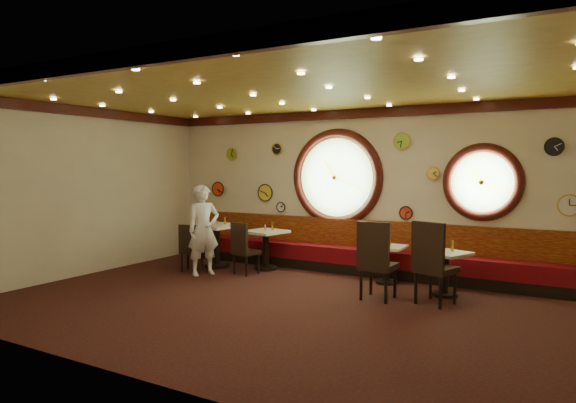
% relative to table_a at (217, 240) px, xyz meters
% --- Properties ---
extents(floor, '(9.00, 6.00, 0.00)m').
position_rel_table_a_xyz_m(floor, '(2.78, -1.83, -0.56)').
color(floor, black).
rests_on(floor, ground).
extents(ceiling, '(9.00, 6.00, 0.02)m').
position_rel_table_a_xyz_m(ceiling, '(2.78, -1.83, 2.64)').
color(ceiling, gold).
rests_on(ceiling, wall_back).
extents(wall_back, '(9.00, 0.02, 3.20)m').
position_rel_table_a_xyz_m(wall_back, '(2.78, 1.17, 1.04)').
color(wall_back, beige).
rests_on(wall_back, floor).
extents(wall_front, '(9.00, 0.02, 3.20)m').
position_rel_table_a_xyz_m(wall_front, '(2.78, -4.83, 1.04)').
color(wall_front, beige).
rests_on(wall_front, floor).
extents(wall_left, '(0.02, 6.00, 3.20)m').
position_rel_table_a_xyz_m(wall_left, '(-1.72, -1.83, 1.04)').
color(wall_left, beige).
rests_on(wall_left, floor).
extents(molding_back, '(9.00, 0.10, 0.18)m').
position_rel_table_a_xyz_m(molding_back, '(2.78, 1.12, 2.55)').
color(molding_back, '#340E09').
rests_on(molding_back, wall_back).
extents(molding_front, '(9.00, 0.10, 0.18)m').
position_rel_table_a_xyz_m(molding_front, '(2.78, -4.78, 2.55)').
color(molding_front, '#340E09').
rests_on(molding_front, wall_back).
extents(molding_left, '(0.10, 6.00, 0.18)m').
position_rel_table_a_xyz_m(molding_left, '(-1.67, -1.83, 2.55)').
color(molding_left, '#340E09').
rests_on(molding_left, wall_back).
extents(banquette_base, '(8.00, 0.55, 0.20)m').
position_rel_table_a_xyz_m(banquette_base, '(2.78, 0.89, -0.46)').
color(banquette_base, black).
rests_on(banquette_base, floor).
extents(banquette_seat, '(8.00, 0.55, 0.30)m').
position_rel_table_a_xyz_m(banquette_seat, '(2.78, 0.89, -0.21)').
color(banquette_seat, '#5A0710').
rests_on(banquette_seat, banquette_base).
extents(banquette_back, '(8.00, 0.10, 0.55)m').
position_rel_table_a_xyz_m(banquette_back, '(2.78, 1.11, 0.19)').
color(banquette_back, '#5E0907').
rests_on(banquette_back, wall_back).
extents(porthole_left_glass, '(1.66, 0.02, 1.66)m').
position_rel_table_a_xyz_m(porthole_left_glass, '(2.18, 1.16, 1.29)').
color(porthole_left_glass, '#80B069').
rests_on(porthole_left_glass, wall_back).
extents(porthole_left_frame, '(1.98, 0.18, 1.98)m').
position_rel_table_a_xyz_m(porthole_left_frame, '(2.18, 1.15, 1.29)').
color(porthole_left_frame, '#340E09').
rests_on(porthole_left_frame, wall_back).
extents(porthole_left_ring, '(1.61, 0.03, 1.61)m').
position_rel_table_a_xyz_m(porthole_left_ring, '(2.18, 1.12, 1.29)').
color(porthole_left_ring, gold).
rests_on(porthole_left_ring, wall_back).
extents(porthole_right_glass, '(1.10, 0.02, 1.10)m').
position_rel_table_a_xyz_m(porthole_right_glass, '(4.98, 1.16, 1.24)').
color(porthole_right_glass, '#80B069').
rests_on(porthole_right_glass, wall_back).
extents(porthole_right_frame, '(1.38, 0.18, 1.38)m').
position_rel_table_a_xyz_m(porthole_right_frame, '(4.98, 1.15, 1.24)').
color(porthole_right_frame, '#340E09').
rests_on(porthole_right_frame, wall_back).
extents(porthole_right_ring, '(1.09, 0.03, 1.09)m').
position_rel_table_a_xyz_m(porthole_right_ring, '(4.98, 1.12, 1.24)').
color(porthole_right_ring, gold).
rests_on(porthole_right_ring, wall_back).
extents(wall_clock_0, '(0.24, 0.03, 0.24)m').
position_rel_table_a_xyz_m(wall_clock_0, '(0.78, 1.13, 1.89)').
color(wall_clock_0, black).
rests_on(wall_clock_0, wall_back).
extents(wall_clock_1, '(0.32, 0.03, 0.32)m').
position_rel_table_a_xyz_m(wall_clock_1, '(-0.82, 1.13, 0.99)').
color(wall_clock_1, red).
rests_on(wall_clock_1, wall_back).
extents(wall_clock_2, '(0.36, 0.03, 0.36)m').
position_rel_table_a_xyz_m(wall_clock_2, '(0.48, 1.13, 0.94)').
color(wall_clock_2, gold).
rests_on(wall_clock_2, wall_back).
extents(wall_clock_3, '(0.26, 0.03, 0.26)m').
position_rel_table_a_xyz_m(wall_clock_3, '(-0.42, 1.13, 1.79)').
color(wall_clock_3, '#84B023').
rests_on(wall_clock_3, wall_back).
extents(wall_clock_4, '(0.24, 0.03, 0.24)m').
position_rel_table_a_xyz_m(wall_clock_4, '(3.63, 1.13, 0.64)').
color(wall_clock_4, red).
rests_on(wall_clock_4, wall_back).
extents(wall_clock_5, '(0.34, 0.03, 0.34)m').
position_rel_table_a_xyz_m(wall_clock_5, '(6.33, 1.13, 0.89)').
color(wall_clock_5, white).
rests_on(wall_clock_5, wall_back).
extents(wall_clock_6, '(0.20, 0.03, 0.20)m').
position_rel_table_a_xyz_m(wall_clock_6, '(0.88, 1.13, 0.64)').
color(wall_clock_6, silver).
rests_on(wall_clock_6, wall_back).
extents(wall_clock_7, '(0.30, 0.03, 0.30)m').
position_rel_table_a_xyz_m(wall_clock_7, '(3.53, 1.13, 1.99)').
color(wall_clock_7, '#8AC93E').
rests_on(wall_clock_7, wall_back).
extents(wall_clock_8, '(0.28, 0.03, 0.28)m').
position_rel_table_a_xyz_m(wall_clock_8, '(6.08, 1.13, 1.84)').
color(wall_clock_8, black).
rests_on(wall_clock_8, wall_back).
extents(wall_clock_9, '(0.22, 0.03, 0.22)m').
position_rel_table_a_xyz_m(wall_clock_9, '(4.13, 1.13, 1.39)').
color(wall_clock_9, '#F8D252').
rests_on(wall_clock_9, wall_back).
extents(table_a, '(0.89, 0.89, 0.88)m').
position_rel_table_a_xyz_m(table_a, '(0.00, 0.00, 0.00)').
color(table_a, black).
rests_on(table_a, floor).
extents(table_b, '(0.85, 0.85, 0.79)m').
position_rel_table_a_xyz_m(table_b, '(1.02, 0.29, -0.06)').
color(table_b, black).
rests_on(table_b, floor).
extents(table_c, '(0.63, 0.63, 0.68)m').
position_rel_table_a_xyz_m(table_c, '(3.53, 0.33, -0.13)').
color(table_c, black).
rests_on(table_c, floor).
extents(table_d, '(0.85, 0.85, 0.72)m').
position_rel_table_a_xyz_m(table_d, '(4.64, -0.05, -0.11)').
color(table_d, black).
rests_on(table_d, floor).
extents(chair_a, '(0.50, 0.50, 0.58)m').
position_rel_table_a_xyz_m(chair_a, '(-0.16, -0.63, -0.02)').
color(chair_a, black).
rests_on(chair_a, floor).
extents(chair_b, '(0.50, 0.50, 0.62)m').
position_rel_table_a_xyz_m(chair_b, '(0.90, -0.34, 0.02)').
color(chair_b, black).
rests_on(chair_b, floor).
extents(chair_c, '(0.53, 0.53, 0.76)m').
position_rel_table_a_xyz_m(chair_c, '(3.77, -0.87, 0.15)').
color(chair_c, black).
rests_on(chair_c, floor).
extents(chair_d, '(0.66, 0.66, 0.78)m').
position_rel_table_a_xyz_m(chair_d, '(4.59, -0.71, 0.16)').
color(chair_d, black).
rests_on(chair_d, floor).
extents(condiment_a_salt, '(0.03, 0.03, 0.09)m').
position_rel_table_a_xyz_m(condiment_a_salt, '(-0.02, 0.05, 0.37)').
color(condiment_a_salt, silver).
rests_on(condiment_a_salt, table_a).
extents(condiment_b_salt, '(0.04, 0.04, 0.11)m').
position_rel_table_a_xyz_m(condiment_b_salt, '(0.95, 0.39, 0.29)').
color(condiment_b_salt, silver).
rests_on(condiment_b_salt, table_b).
extents(condiment_c_salt, '(0.04, 0.04, 0.10)m').
position_rel_table_a_xyz_m(condiment_c_salt, '(3.42, 0.38, 0.17)').
color(condiment_c_salt, silver).
rests_on(condiment_c_salt, table_c).
extents(condiment_d_salt, '(0.04, 0.04, 0.11)m').
position_rel_table_a_xyz_m(condiment_d_salt, '(4.56, 0.03, 0.21)').
color(condiment_d_salt, '#B9BABE').
rests_on(condiment_d_salt, table_d).
extents(condiment_a_pepper, '(0.03, 0.03, 0.09)m').
position_rel_table_a_xyz_m(condiment_a_pepper, '(-0.03, 0.03, 0.37)').
color(condiment_a_pepper, silver).
rests_on(condiment_a_pepper, table_a).
extents(condiment_b_pepper, '(0.03, 0.03, 0.09)m').
position_rel_table_a_xyz_m(condiment_b_pepper, '(1.05, 0.22, 0.28)').
color(condiment_b_pepper, silver).
rests_on(condiment_b_pepper, table_b).
extents(condiment_c_pepper, '(0.03, 0.03, 0.09)m').
position_rel_table_a_xyz_m(condiment_c_pepper, '(3.50, 0.26, 0.17)').
color(condiment_c_pepper, silver).
rests_on(condiment_c_pepper, table_c).
extents(condiment_d_pepper, '(0.04, 0.04, 0.11)m').
position_rel_table_a_xyz_m(condiment_d_pepper, '(4.61, -0.13, 0.21)').
color(condiment_d_pepper, silver).
rests_on(condiment_d_pepper, table_d).
extents(condiment_a_bottle, '(0.05, 0.05, 0.15)m').
position_rel_table_a_xyz_m(condiment_a_bottle, '(0.14, 0.11, 0.40)').
color(condiment_a_bottle, gold).
rests_on(condiment_a_bottle, table_a).
extents(condiment_b_bottle, '(0.05, 0.05, 0.17)m').
position_rel_table_a_xyz_m(condiment_b_bottle, '(1.13, 0.38, 0.32)').
color(condiment_b_bottle, orange).
rests_on(condiment_b_bottle, table_b).
extents(condiment_c_bottle, '(0.05, 0.05, 0.16)m').
position_rel_table_a_xyz_m(condiment_c_bottle, '(3.57, 0.37, 0.20)').
color(condiment_c_bottle, '#CA822F').
rests_on(condiment_c_bottle, table_c).
extents(condiment_d_bottle, '(0.05, 0.05, 0.17)m').
position_rel_table_a_xyz_m(condiment_d_bottle, '(4.73, 0.04, 0.25)').
color(condiment_d_bottle, gold).
rests_on(condiment_d_bottle, table_d).
extents(waiter, '(0.67, 0.75, 1.72)m').
position_rel_table_a_xyz_m(waiter, '(0.25, -0.72, 0.31)').
color(waiter, white).
rests_on(waiter, floor).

